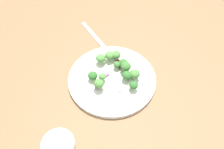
# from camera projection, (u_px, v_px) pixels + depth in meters

# --- Properties ---
(ground_plane) EXTENTS (1.80, 1.80, 0.02)m
(ground_plane) POSITION_uv_depth(u_px,v_px,m) (109.00, 81.00, 0.68)
(ground_plane) COLOR brown
(plate) EXTENTS (0.25, 0.25, 0.02)m
(plate) POSITION_uv_depth(u_px,v_px,m) (112.00, 79.00, 0.66)
(plate) COLOR white
(plate) RESTS_ON ground_plane
(dressing_pool) EXTENTS (0.14, 0.14, 0.00)m
(dressing_pool) POSITION_uv_depth(u_px,v_px,m) (112.00, 78.00, 0.66)
(dressing_pool) COLOR white
(dressing_pool) RESTS_ON plate
(broccoli_floret_0) EXTENTS (0.03, 0.03, 0.03)m
(broccoli_floret_0) POSITION_uv_depth(u_px,v_px,m) (127.00, 76.00, 0.64)
(broccoli_floret_0) COLOR #9EC684
(broccoli_floret_0) RESTS_ON plate
(broccoli_floret_1) EXTENTS (0.02, 0.02, 0.02)m
(broccoli_floret_1) POSITION_uv_depth(u_px,v_px,m) (102.00, 77.00, 0.64)
(broccoli_floret_1) COLOR #9EC684
(broccoli_floret_1) RESTS_ON plate
(broccoli_floret_2) EXTENTS (0.03, 0.03, 0.03)m
(broccoli_floret_2) POSITION_uv_depth(u_px,v_px,m) (123.00, 63.00, 0.67)
(broccoli_floret_2) COLOR #9EC684
(broccoli_floret_2) RESTS_ON plate
(broccoli_floret_3) EXTENTS (0.02, 0.02, 0.02)m
(broccoli_floret_3) POSITION_uv_depth(u_px,v_px,m) (134.00, 85.00, 0.62)
(broccoli_floret_3) COLOR #ADD18E
(broccoli_floret_3) RESTS_ON plate
(broccoli_floret_4) EXTENTS (0.03, 0.03, 0.03)m
(broccoli_floret_4) POSITION_uv_depth(u_px,v_px,m) (110.00, 55.00, 0.68)
(broccoli_floret_4) COLOR #ADD18E
(broccoli_floret_4) RESTS_ON plate
(broccoli_floret_5) EXTENTS (0.03, 0.03, 0.03)m
(broccoli_floret_5) POSITION_uv_depth(u_px,v_px,m) (99.00, 84.00, 0.62)
(broccoli_floret_5) COLOR #8EB77A
(broccoli_floret_5) RESTS_ON plate
(broccoli_floret_6) EXTENTS (0.03, 0.03, 0.03)m
(broccoli_floret_6) POSITION_uv_depth(u_px,v_px,m) (126.00, 66.00, 0.65)
(broccoli_floret_6) COLOR #9EC684
(broccoli_floret_6) RESTS_ON plate
(broccoli_floret_7) EXTENTS (0.03, 0.03, 0.03)m
(broccoli_floret_7) POSITION_uv_depth(u_px,v_px,m) (116.00, 55.00, 0.69)
(broccoli_floret_7) COLOR #8EB77A
(broccoli_floret_7) RESTS_ON plate
(broccoli_floret_8) EXTENTS (0.02, 0.02, 0.02)m
(broccoli_floret_8) POSITION_uv_depth(u_px,v_px,m) (117.00, 65.00, 0.67)
(broccoli_floret_8) COLOR #ADD18E
(broccoli_floret_8) RESTS_ON plate
(broccoli_floret_9) EXTENTS (0.03, 0.03, 0.03)m
(broccoli_floret_9) POSITION_uv_depth(u_px,v_px,m) (135.00, 74.00, 0.64)
(broccoli_floret_9) COLOR #8EB77A
(broccoli_floret_9) RESTS_ON plate
(broccoli_floret_10) EXTENTS (0.03, 0.03, 0.03)m
(broccoli_floret_10) POSITION_uv_depth(u_px,v_px,m) (101.00, 58.00, 0.68)
(broccoli_floret_10) COLOR #ADD18E
(broccoli_floret_10) RESTS_ON plate
(broccoli_floret_11) EXTENTS (0.03, 0.03, 0.03)m
(broccoli_floret_11) POSITION_uv_depth(u_px,v_px,m) (92.00, 74.00, 0.64)
(broccoli_floret_11) COLOR #9EC684
(broccoli_floret_11) RESTS_ON plate
(cranberry_0) EXTENTS (0.01, 0.01, 0.01)m
(cranberry_0) POSITION_uv_depth(u_px,v_px,m) (118.00, 61.00, 0.69)
(cranberry_0) COLOR maroon
(cranberry_0) RESTS_ON plate
(cranberry_1) EXTENTS (0.01, 0.01, 0.01)m
(cranberry_1) POSITION_uv_depth(u_px,v_px,m) (126.00, 72.00, 0.67)
(cranberry_1) COLOR maroon
(cranberry_1) RESTS_ON plate
(cranberry_2) EXTENTS (0.01, 0.01, 0.01)m
(cranberry_2) POSITION_uv_depth(u_px,v_px,m) (135.00, 72.00, 0.66)
(cranberry_2) COLOR maroon
(cranberry_2) RESTS_ON plate
(onion_bit_0) EXTENTS (0.02, 0.02, 0.00)m
(onion_bit_0) POSITION_uv_depth(u_px,v_px,m) (119.00, 91.00, 0.63)
(onion_bit_0) COLOR #A35B93
(onion_bit_0) RESTS_ON plate
(onion_bit_1) EXTENTS (0.02, 0.01, 0.00)m
(onion_bit_1) POSITION_uv_depth(u_px,v_px,m) (124.00, 67.00, 0.68)
(onion_bit_1) COLOR #843D75
(onion_bit_1) RESTS_ON plate
(onion_bit_2) EXTENTS (0.01, 0.01, 0.00)m
(onion_bit_2) POSITION_uv_depth(u_px,v_px,m) (132.00, 76.00, 0.66)
(onion_bit_2) COLOR #A35B93
(onion_bit_2) RESTS_ON plate
(onion_bit_3) EXTENTS (0.01, 0.01, 0.01)m
(onion_bit_3) POSITION_uv_depth(u_px,v_px,m) (97.00, 87.00, 0.63)
(onion_bit_3) COLOR #A35B93
(onion_bit_3) RESTS_ON plate
(onion_bit_4) EXTENTS (0.02, 0.02, 0.00)m
(onion_bit_4) POSITION_uv_depth(u_px,v_px,m) (120.00, 66.00, 0.68)
(onion_bit_4) COLOR #843D75
(onion_bit_4) RESTS_ON plate
(onion_bit_5) EXTENTS (0.01, 0.01, 0.01)m
(onion_bit_5) POSITION_uv_depth(u_px,v_px,m) (107.00, 74.00, 0.66)
(onion_bit_5) COLOR #A35B93
(onion_bit_5) RESTS_ON plate
(fork) EXTENTS (0.08, 0.18, 0.01)m
(fork) POSITION_uv_depth(u_px,v_px,m) (98.00, 40.00, 0.77)
(fork) COLOR silver
(fork) RESTS_ON ground_plane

